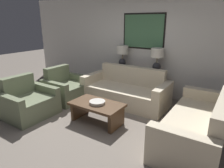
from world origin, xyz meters
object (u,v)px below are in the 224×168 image
at_px(armchair_near_camera, 28,103).
at_px(table_lamp_left, 122,53).
at_px(decorative_bowl, 97,102).
at_px(couch_by_side, 199,125).
at_px(table_lamp_right, 157,57).
at_px(armchair_near_back_wall, 66,89).
at_px(coffee_table, 97,108).
at_px(console_table, 138,82).
at_px(couch_by_back_wall, 126,91).

bearing_deg(armchair_near_camera, table_lamp_left, 69.92).
bearing_deg(table_lamp_left, decorative_bowl, -73.55).
xyz_separation_m(table_lamp_left, couch_by_side, (2.36, -1.47, -0.82)).
bearing_deg(table_lamp_right, armchair_near_back_wall, -145.07).
relative_size(coffee_table, armchair_near_back_wall, 1.06).
bearing_deg(decorative_bowl, console_table, 91.71).
distance_m(table_lamp_left, couch_by_side, 2.90).
height_order(couch_by_side, decorative_bowl, couch_by_side).
bearing_deg(coffee_table, armchair_near_camera, -158.72).
xyz_separation_m(table_lamp_left, armchair_near_camera, (-0.89, -2.44, -0.82)).
height_order(table_lamp_left, couch_by_side, table_lamp_left).
xyz_separation_m(table_lamp_right, decorative_bowl, (-0.45, -1.90, -0.67)).
bearing_deg(console_table, table_lamp_right, -0.00).
distance_m(couch_by_side, armchair_near_back_wall, 3.26).
relative_size(table_lamp_right, armchair_near_back_wall, 0.59).
height_order(couch_by_side, armchair_near_back_wall, couch_by_side).
bearing_deg(armchair_near_back_wall, console_table, 43.54).
height_order(coffee_table, decorative_bowl, decorative_bowl).
distance_m(table_lamp_left, armchair_near_camera, 2.72).
distance_m(table_lamp_right, coffee_table, 2.10).
height_order(table_lamp_right, armchair_near_camera, table_lamp_right).
relative_size(table_lamp_left, coffee_table, 0.56).
height_order(table_lamp_left, armchair_near_back_wall, table_lamp_left).
relative_size(console_table, table_lamp_left, 2.43).
xyz_separation_m(table_lamp_right, couch_by_back_wall, (-0.50, -0.67, -0.82)).
bearing_deg(coffee_table, console_table, 91.05).
height_order(console_table, table_lamp_left, table_lamp_left).
bearing_deg(console_table, coffee_table, -88.95).
relative_size(couch_by_side, coffee_table, 2.01).
bearing_deg(armchair_near_back_wall, table_lamp_right, 34.93).
xyz_separation_m(couch_by_back_wall, armchair_near_camera, (-1.40, -1.77, -0.01)).
xyz_separation_m(couch_by_back_wall, armchair_near_back_wall, (-1.40, -0.66, -0.01)).
distance_m(console_table, couch_by_side, 2.37).
bearing_deg(table_lamp_right, console_table, 180.00).
bearing_deg(armchair_near_camera, console_table, 60.23).
relative_size(couch_by_back_wall, coffee_table, 2.01).
bearing_deg(armchair_near_camera, couch_by_side, 16.59).
bearing_deg(coffee_table, couch_by_side, 12.76).
height_order(table_lamp_left, armchair_near_camera, table_lamp_left).
relative_size(table_lamp_left, couch_by_side, 0.28).
height_order(table_lamp_right, armchair_near_back_wall, table_lamp_right).
relative_size(table_lamp_right, decorative_bowl, 1.89).
distance_m(table_lamp_left, armchair_near_back_wall, 1.80).
xyz_separation_m(table_lamp_right, armchair_near_camera, (-1.90, -2.44, -0.82)).
relative_size(table_lamp_left, couch_by_back_wall, 0.28).
bearing_deg(table_lamp_left, table_lamp_right, 0.00).
bearing_deg(decorative_bowl, coffee_table, 147.36).
relative_size(coffee_table, armchair_near_camera, 1.06).
height_order(table_lamp_right, decorative_bowl, table_lamp_right).
xyz_separation_m(couch_by_back_wall, couch_by_side, (1.86, -0.80, 0.00)).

